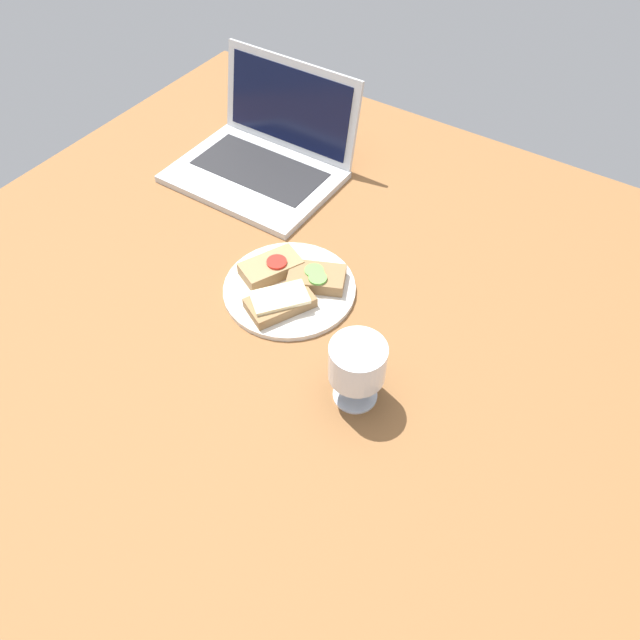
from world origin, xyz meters
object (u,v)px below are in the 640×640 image
Objects in this scene: sandwich_with_tomato at (271,267)px; wine_glass at (357,365)px; sandwich_with_cucumber at (317,277)px; laptop at (265,154)px; plate at (290,289)px; sandwich_with_cheese at (280,302)px.

sandwich_with_tomato is 1.04× the size of wine_glass.
sandwich_with_cucumber is 0.34× the size of laptop.
sandwich_with_tomato is 0.36× the size of laptop.
sandwich_with_cheese is at bearing -73.19° from plate.
sandwich_with_tomato reaches higher than plate.
sandwich_with_cucumber is at bearing -39.16° from laptop.
laptop is (-29.26, 23.83, 1.65)cm from sandwich_with_cucumber.
sandwich_with_cheese is 8.69cm from sandwich_with_cucumber.
sandwich_with_cheese and sandwich_with_cucumber have the same top height.
laptop reaches higher than sandwich_with_tomato.
wine_glass reaches higher than plate.
wine_glass is at bearing -30.77° from plate.
sandwich_with_cheese is at bearing -103.42° from sandwich_with_cucumber.
plate is at bearing -46.80° from laptop.
wine_glass is at bearing -27.95° from sandwich_with_tomato.
sandwich_with_tomato is 30.76cm from wine_glass.
wine_glass is (21.83, -13.00, 7.51)cm from plate.
sandwich_with_cheese is at bearing -49.84° from laptop.
plate is at bearing -13.53° from sandwich_with_tomato.
laptop is (-27.24, 32.28, 1.63)cm from sandwich_with_cheese.
sandwich_with_cucumber reaches higher than plate.
laptop reaches higher than plate.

